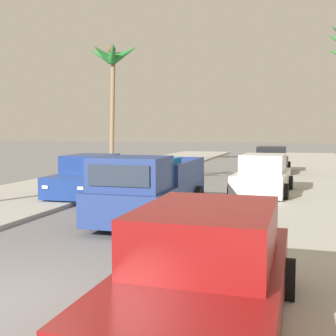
{
  "coord_description": "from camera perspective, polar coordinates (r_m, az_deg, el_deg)",
  "views": [
    {
      "loc": [
        4.15,
        -4.83,
        2.43
      ],
      "look_at": [
        0.14,
        8.79,
        1.2
      ],
      "focal_mm": 46.8,
      "sensor_mm": 36.0,
      "label": 1
    }
  ],
  "objects": [
    {
      "name": "car_left_mid",
      "position": [
        16.64,
        12.24,
        -1.09
      ],
      "size": [
        2.17,
        4.32,
        1.54
      ],
      "color": "silver",
      "rests_on": "ground"
    },
    {
      "name": "car_left_near",
      "position": [
        16.21,
        -10.11,
        -1.21
      ],
      "size": [
        2.17,
        4.32,
        1.54
      ],
      "color": "navy",
      "rests_on": "ground"
    },
    {
      "name": "sidewalk_right",
      "position": [
        17.03,
        19.92,
        -3.35
      ],
      "size": [
        5.08,
        60.0,
        0.12
      ],
      "primitive_type": "cube",
      "color": "#B2AFA8",
      "rests_on": "ground"
    },
    {
      "name": "curb_right",
      "position": [
        17.0,
        16.07,
        -3.29
      ],
      "size": [
        0.16,
        60.0,
        0.1
      ],
      "primitive_type": "cube",
      "color": "silver",
      "rests_on": "ground"
    },
    {
      "name": "palm_tree_left_mid",
      "position": [
        29.05,
        -7.32,
        13.46
      ],
      "size": [
        3.74,
        2.97,
        7.92
      ],
      "color": "#846B4C",
      "rests_on": "ground"
    },
    {
      "name": "car_right_near",
      "position": [
        5.32,
        4.94,
        -13.92
      ],
      "size": [
        2.04,
        4.27,
        1.54
      ],
      "color": "maroon",
      "rests_on": "ground"
    },
    {
      "name": "pickup_truck",
      "position": [
        11.88,
        -2.42,
        -2.95
      ],
      "size": [
        2.25,
        5.22,
        1.8
      ],
      "color": "navy",
      "rests_on": "ground"
    },
    {
      "name": "car_right_mid",
      "position": [
        24.82,
        13.33,
        0.85
      ],
      "size": [
        2.04,
        4.27,
        1.54
      ],
      "color": "black",
      "rests_on": "ground"
    },
    {
      "name": "curb_left",
      "position": [
        18.89,
        -9.61,
        -2.36
      ],
      "size": [
        0.16,
        60.0,
        0.1
      ],
      "primitive_type": "cube",
      "color": "silver",
      "rests_on": "ground"
    },
    {
      "name": "sidewalk_left",
      "position": [
        19.42,
        -12.64,
        -2.18
      ],
      "size": [
        5.08,
        60.0,
        0.12
      ],
      "primitive_type": "cube",
      "color": "#B2AFA8",
      "rests_on": "ground"
    }
  ]
}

